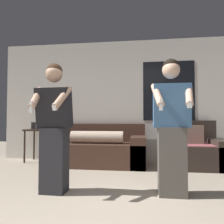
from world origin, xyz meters
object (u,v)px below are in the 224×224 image
object	(u,v)px
couch	(98,149)
armchair	(194,151)
person_left	(54,127)
person_right	(172,126)
side_table	(40,134)

from	to	relation	value
couch	armchair	distance (m)	1.88
couch	person_left	size ratio (longest dim) A/B	1.17
person_left	person_right	world-z (taller)	person_right
person_left	side_table	bearing A→B (deg)	120.34
armchair	couch	bearing A→B (deg)	-179.11
armchair	person_left	distance (m)	2.82
person_left	person_right	xyz separation A→B (m)	(1.45, 0.09, 0.01)
side_table	person_left	world-z (taller)	person_left
person_right	armchair	bearing A→B (deg)	69.30
armchair	person_right	xyz separation A→B (m)	(-0.65, -1.71, 0.53)
side_table	couch	bearing A→B (deg)	-7.86
couch	person_left	xyz separation A→B (m)	(-0.22, -1.78, 0.52)
person_right	person_left	bearing A→B (deg)	-176.27
armchair	side_table	size ratio (longest dim) A/B	1.12
couch	side_table	size ratio (longest dim) A/B	2.20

